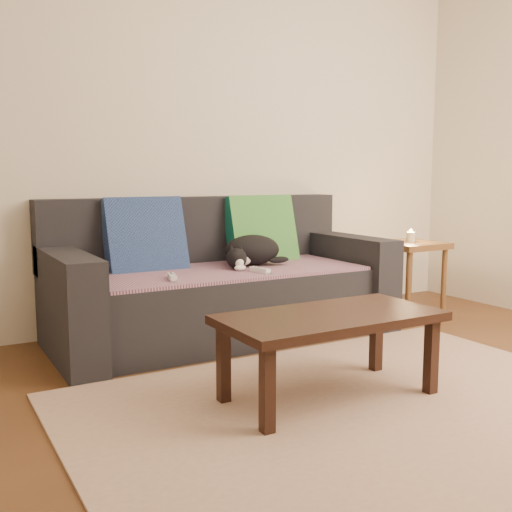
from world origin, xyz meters
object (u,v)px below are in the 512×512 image
Objects in this scene: side_table at (410,255)px; sofa at (220,288)px; wii_remote_a at (172,277)px; wii_remote_b at (260,270)px; cat at (251,251)px; coffee_table at (330,324)px.

sofa is at bearing 173.44° from side_table.
side_table is (1.45, -0.17, 0.13)m from sofa.
side_table reaches higher than wii_remote_a.
wii_remote_a is 0.54m from wii_remote_b.
cat is 1.25m from side_table.
cat is at bearing 77.50° from coffee_table.
sofa is 1.46m from side_table.
cat is at bearing -54.23° from wii_remote_a.
coffee_table is (0.37, -0.95, -0.11)m from wii_remote_a.
wii_remote_a is (-0.43, -0.28, 0.15)m from sofa.
wii_remote_a is at bearing -156.14° from cat.
wii_remote_b is (0.11, -0.31, 0.15)m from sofa.
sofa is 4.68× the size of cat.
cat is (0.21, -0.04, 0.22)m from sofa.
wii_remote_a is at bearing -146.70° from sofa.
sofa reaches higher than side_table.
wii_remote_a reaches higher than coffee_table.
sofa reaches higher than coffee_table.
side_table is (1.34, 0.15, -0.01)m from wii_remote_b.
coffee_table is (-0.17, -0.92, -0.11)m from wii_remote_b.
cat is at bearing -30.47° from wii_remote_b.
wii_remote_b is at bearing -78.74° from wii_remote_a.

